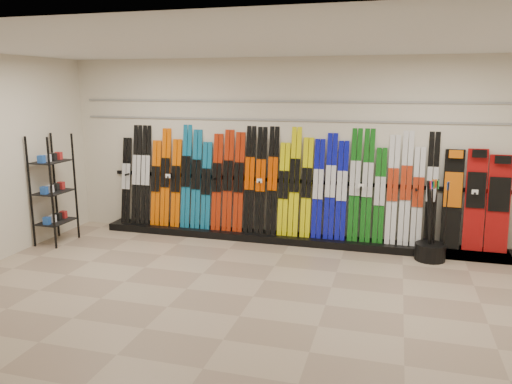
# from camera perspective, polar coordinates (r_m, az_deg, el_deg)

# --- Properties ---
(floor) EXTENTS (8.00, 8.00, 0.00)m
(floor) POSITION_cam_1_polar(r_m,az_deg,el_deg) (6.27, -0.32, -11.87)
(floor) COLOR gray
(floor) RESTS_ON ground
(back_wall) EXTENTS (8.00, 0.00, 8.00)m
(back_wall) POSITION_cam_1_polar(r_m,az_deg,el_deg) (8.23, 4.52, 4.71)
(back_wall) COLOR beige
(back_wall) RESTS_ON floor
(ceiling) EXTENTS (8.00, 8.00, 0.00)m
(ceiling) POSITION_cam_1_polar(r_m,az_deg,el_deg) (5.75, -0.35, 16.63)
(ceiling) COLOR silver
(ceiling) RESTS_ON back_wall
(ski_rack_base) EXTENTS (8.00, 0.40, 0.12)m
(ski_rack_base) POSITION_cam_1_polar(r_m,az_deg,el_deg) (8.28, 5.59, -5.47)
(ski_rack_base) COLOR black
(ski_rack_base) RESTS_ON floor
(skis) EXTENTS (5.38, 0.30, 1.83)m
(skis) POSITION_cam_1_polar(r_m,az_deg,el_deg) (8.28, 1.28, 0.97)
(skis) COLOR black
(skis) RESTS_ON ski_rack_base
(snowboards) EXTENTS (0.94, 0.23, 1.52)m
(snowboards) POSITION_cam_1_polar(r_m,az_deg,el_deg) (8.13, 23.81, -0.96)
(snowboards) COLOR black
(snowboards) RESTS_ON ski_rack_base
(accessory_rack) EXTENTS (0.40, 0.60, 1.78)m
(accessory_rack) POSITION_cam_1_polar(r_m,az_deg,el_deg) (8.76, -22.15, 0.26)
(accessory_rack) COLOR black
(accessory_rack) RESTS_ON floor
(pole_bin) EXTENTS (0.45, 0.45, 0.25)m
(pole_bin) POSITION_cam_1_polar(r_m,az_deg,el_deg) (7.90, 19.27, -6.47)
(pole_bin) COLOR black
(pole_bin) RESTS_ON floor
(ski_poles) EXTENTS (0.30, 0.25, 1.18)m
(ski_poles) POSITION_cam_1_polar(r_m,az_deg,el_deg) (7.80, 19.54, -3.03)
(ski_poles) COLOR black
(ski_poles) RESTS_ON pole_bin
(slatwall_rail_0) EXTENTS (7.60, 0.02, 0.03)m
(slatwall_rail_0) POSITION_cam_1_polar(r_m,az_deg,el_deg) (8.16, 4.55, 8.18)
(slatwall_rail_0) COLOR gray
(slatwall_rail_0) RESTS_ON back_wall
(slatwall_rail_1) EXTENTS (7.60, 0.02, 0.03)m
(slatwall_rail_1) POSITION_cam_1_polar(r_m,az_deg,el_deg) (8.15, 4.58, 10.28)
(slatwall_rail_1) COLOR gray
(slatwall_rail_1) RESTS_ON back_wall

